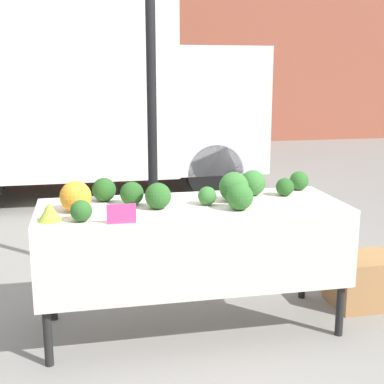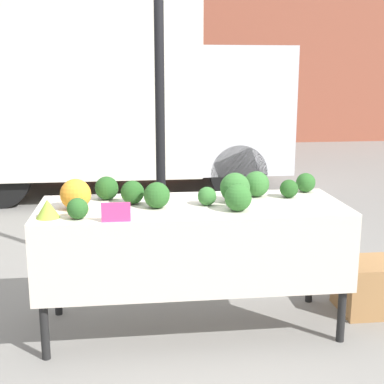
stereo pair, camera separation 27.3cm
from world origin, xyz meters
The scene contains 19 objects.
ground_plane centered at (0.00, 0.00, 0.00)m, with size 40.00×40.00×0.00m, color gray.
building_facade centered at (0.00, 9.33, 2.68)m, with size 16.00×0.60×5.36m.
tent_pole centered at (-0.15, 0.71, 1.17)m, with size 0.07×0.07×2.35m.
parked_truck centered at (-0.64, 4.25, 1.37)m, with size 4.40×1.98×2.58m.
market_table centered at (0.00, -0.06, 0.71)m, with size 1.90×0.71×0.83m.
orange_cauliflower centered at (-0.70, -0.03, 0.92)m, with size 0.18×0.18×0.18m.
romanesco_head centered at (-0.85, -0.21, 0.88)m, with size 0.13×0.13×0.11m.
broccoli_head_0 centered at (-0.37, 0.06, 0.90)m, with size 0.15×0.15×0.15m.
broccoli_head_1 centered at (0.65, 0.11, 0.89)m, with size 0.12×0.12×0.12m.
broccoli_head_2 centered at (-0.53, 0.20, 0.90)m, with size 0.15×0.15×0.15m.
broccoli_head_3 centered at (-0.68, -0.25, 0.89)m, with size 0.12×0.12×0.12m.
broccoli_head_4 centered at (0.25, -0.19, 0.91)m, with size 0.16×0.16×0.16m.
broccoli_head_5 centered at (0.82, 0.26, 0.89)m, with size 0.13×0.13×0.13m.
broccoli_head_6 centered at (0.45, 0.17, 0.91)m, with size 0.17×0.17×0.17m.
broccoli_head_7 centered at (-0.22, -0.06, 0.91)m, with size 0.16×0.16×0.16m.
broccoli_head_8 centered at (0.09, -0.03, 0.89)m, with size 0.12×0.12×0.12m.
broccoli_head_9 centered at (0.28, 0.03, 0.92)m, with size 0.19×0.19×0.19m.
price_sign centered at (-0.46, -0.34, 0.88)m, with size 0.16×0.01×0.11m.
produce_crate centered at (1.30, 0.10, 0.18)m, with size 0.51×0.38×0.36m.
Camera 2 is at (-0.38, -3.20, 1.63)m, focal length 50.00 mm.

